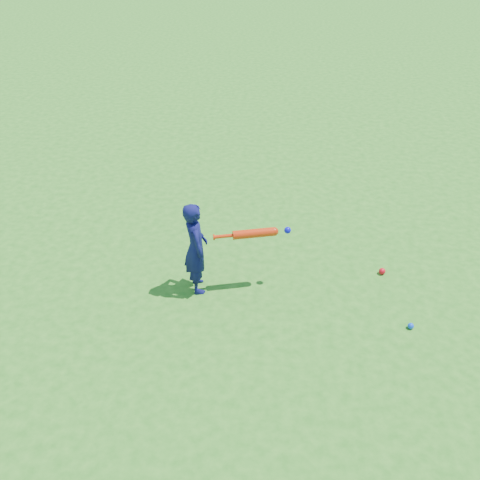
# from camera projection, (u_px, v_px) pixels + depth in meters

# --- Properties ---
(ground) EXTENTS (80.00, 80.00, 0.00)m
(ground) POSITION_uv_depth(u_px,v_px,m) (172.00, 268.00, 6.57)
(ground) COLOR #28751C
(ground) RESTS_ON ground
(child) EXTENTS (0.39, 0.47, 1.12)m
(child) POSITION_uv_depth(u_px,v_px,m) (196.00, 248.00, 5.95)
(child) COLOR #10104D
(child) RESTS_ON ground
(ground_ball_red) EXTENTS (0.08, 0.08, 0.08)m
(ground_ball_red) POSITION_uv_depth(u_px,v_px,m) (382.00, 271.00, 6.45)
(ground_ball_red) COLOR red
(ground_ball_red) RESTS_ON ground
(ground_ball_blue) EXTENTS (0.07, 0.07, 0.07)m
(ground_ball_blue) POSITION_uv_depth(u_px,v_px,m) (411.00, 326.00, 5.65)
(ground_ball_blue) COLOR blue
(ground_ball_blue) RESTS_ON ground
(bat_swing) EXTENTS (0.85, 0.30, 0.10)m
(bat_swing) POSITION_uv_depth(u_px,v_px,m) (257.00, 233.00, 5.91)
(bat_swing) COLOR red
(bat_swing) RESTS_ON ground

